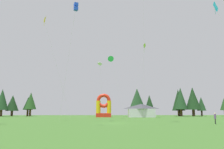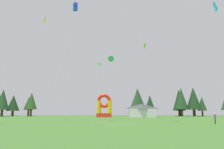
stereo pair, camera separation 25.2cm
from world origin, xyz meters
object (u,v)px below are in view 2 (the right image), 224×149
object	(u,v)px
kite_green_delta	(111,59)
person_far_side	(215,117)
kite_lime_diamond	(145,46)
festival_tent	(142,111)
kite_cyan_diamond	(214,8)
kite_blue_box	(75,7)
kite_white_parafoil	(100,64)
kite_yellow_diamond	(44,21)
inflatable_orange_dome	(104,108)

from	to	relation	value
kite_green_delta	person_far_side	size ratio (longest dim) A/B	9.26
kite_lime_diamond	festival_tent	bearing A→B (deg)	93.83
kite_cyan_diamond	kite_green_delta	bearing A→B (deg)	121.09
kite_blue_box	kite_white_parafoil	bearing A→B (deg)	76.92
kite_yellow_diamond	kite_white_parafoil	bearing A→B (deg)	-6.87
kite_lime_diamond	kite_yellow_diamond	size ratio (longest dim) A/B	0.98
festival_tent	kite_yellow_diamond	bearing A→B (deg)	-135.00
kite_lime_diamond	kite_cyan_diamond	world-z (taller)	kite_lime_diamond
festival_tent	person_far_side	bearing A→B (deg)	-79.22
kite_yellow_diamond	person_far_side	distance (m)	36.63
kite_green_delta	festival_tent	size ratio (longest dim) A/B	2.02
kite_lime_diamond	inflatable_orange_dome	bearing A→B (deg)	142.65
festival_tent	kite_lime_diamond	bearing A→B (deg)	-86.17
kite_yellow_diamond	inflatable_orange_dome	bearing A→B (deg)	65.16
kite_lime_diamond	kite_yellow_diamond	bearing A→B (deg)	-144.44
kite_blue_box	kite_green_delta	size ratio (longest dim) A/B	1.07
kite_cyan_diamond	kite_yellow_diamond	xyz separation A→B (m)	(-28.94, 13.10, 3.37)
kite_yellow_diamond	person_far_side	xyz separation A→B (m)	(29.62, -9.41, -19.38)
kite_lime_diamond	kite_yellow_diamond	world-z (taller)	kite_yellow_diamond
kite_green_delta	festival_tent	xyz separation A→B (m)	(9.34, 11.77, -13.01)
kite_lime_diamond	festival_tent	distance (m)	19.12
festival_tent	kite_green_delta	bearing A→B (deg)	-128.44
kite_white_parafoil	kite_yellow_diamond	xyz separation A→B (m)	(-11.62, 1.40, 9.38)
kite_blue_box	kite_green_delta	xyz separation A→B (m)	(5.43, 25.98, -1.36)
kite_cyan_diamond	person_far_side	distance (m)	16.44
kite_blue_box	kite_green_delta	world-z (taller)	kite_blue_box
kite_cyan_diamond	festival_tent	xyz separation A→B (m)	(-5.56, 36.48, -15.04)
kite_cyan_diamond	kite_green_delta	distance (m)	28.93
person_far_side	inflatable_orange_dome	bearing A→B (deg)	-134.92
kite_blue_box	person_far_side	world-z (taller)	kite_blue_box
festival_tent	inflatable_orange_dome	bearing A→B (deg)	167.02
kite_lime_diamond	kite_white_parafoil	distance (m)	23.84
kite_blue_box	festival_tent	world-z (taller)	kite_blue_box
kite_blue_box	kite_cyan_diamond	world-z (taller)	kite_cyan_diamond
kite_lime_diamond	kite_blue_box	bearing A→B (deg)	-115.84
kite_blue_box	person_far_side	xyz separation A→B (m)	(21.01, 4.95, -15.34)
kite_blue_box	kite_lime_diamond	world-z (taller)	kite_lime_diamond
kite_blue_box	inflatable_orange_dome	size ratio (longest dim) A/B	2.39
person_far_side	inflatable_orange_dome	world-z (taller)	inflatable_orange_dome
kite_cyan_diamond	festival_tent	world-z (taller)	kite_cyan_diamond
inflatable_orange_dome	person_far_side	bearing A→B (deg)	-63.59
kite_white_parafoil	kite_yellow_diamond	world-z (taller)	kite_yellow_diamond
inflatable_orange_dome	kite_yellow_diamond	bearing A→B (deg)	-114.84
kite_blue_box	person_far_side	distance (m)	26.48
kite_yellow_diamond	kite_blue_box	bearing A→B (deg)	-59.06
kite_lime_diamond	kite_white_parafoil	xyz separation A→B (m)	(-12.18, -18.42, -8.99)
kite_lime_diamond	kite_green_delta	world-z (taller)	kite_lime_diamond
kite_green_delta	kite_lime_diamond	bearing A→B (deg)	28.94
kite_lime_diamond	kite_green_delta	size ratio (longest dim) A/B	1.31
kite_cyan_diamond	kite_blue_box	bearing A→B (deg)	-176.46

